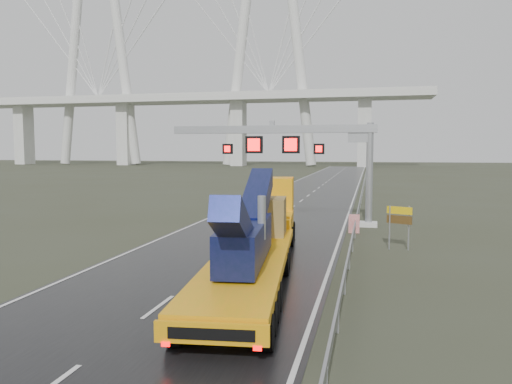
% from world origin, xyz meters
% --- Properties ---
extents(ground, '(400.00, 400.00, 0.00)m').
position_xyz_m(ground, '(0.00, 0.00, 0.00)').
color(ground, '#353827').
rests_on(ground, ground).
extents(road, '(11.00, 200.00, 0.02)m').
position_xyz_m(road, '(0.00, 40.00, 0.01)').
color(road, black).
rests_on(road, ground).
extents(guardrail, '(0.20, 140.00, 1.40)m').
position_xyz_m(guardrail, '(6.10, 30.00, 0.70)').
color(guardrail, gray).
rests_on(guardrail, ground).
extents(sign_gantry, '(14.90, 1.20, 7.42)m').
position_xyz_m(sign_gantry, '(2.10, 17.99, 5.61)').
color(sign_gantry, silver).
rests_on(sign_gantry, ground).
extents(cable_stayed_bridge, '(170.00, 14.00, 110.00)m').
position_xyz_m(cable_stayed_bridge, '(-55.00, 140.00, 50.01)').
color(cable_stayed_bridge, silver).
rests_on(cable_stayed_bridge, ground).
extents(heavy_haul_truck, '(4.78, 19.19, 4.47)m').
position_xyz_m(heavy_haul_truck, '(2.00, 5.01, 1.73)').
color(heavy_haul_truck, '#FF9D0E').
rests_on(heavy_haul_truck, ground).
extents(exit_sign_pair, '(1.29, 0.62, 2.37)m').
position_xyz_m(exit_sign_pair, '(8.52, 10.00, 1.66)').
color(exit_sign_pair, '#A0A5A9').
rests_on(exit_sign_pair, ground).
extents(striped_barrier, '(0.70, 0.40, 1.17)m').
position_xyz_m(striped_barrier, '(6.00, 15.03, 0.59)').
color(striped_barrier, red).
rests_on(striped_barrier, ground).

